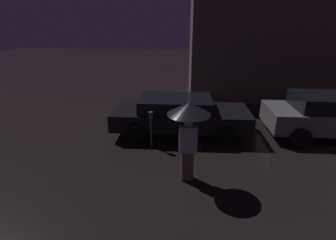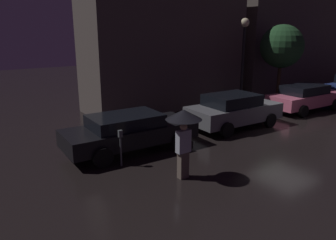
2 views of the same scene
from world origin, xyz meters
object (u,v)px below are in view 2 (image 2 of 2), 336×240
at_px(parked_car_pink, 305,97).
at_px(pedestrian_with_umbrella, 184,125).
at_px(parking_meter, 121,144).
at_px(parked_car_black, 129,131).
at_px(street_lamp_near, 244,44).
at_px(parked_car_grey, 233,110).

relative_size(parked_car_pink, pedestrian_with_umbrella, 2.22).
distance_m(parked_car_pink, parking_meter, 11.44).
bearing_deg(pedestrian_with_umbrella, parked_car_black, -87.83).
relative_size(parked_car_black, street_lamp_near, 1.00).
height_order(parked_car_black, parked_car_grey, parked_car_grey).
distance_m(parking_meter, street_lamp_near, 10.03).
distance_m(pedestrian_with_umbrella, street_lamp_near, 9.69).
height_order(parked_car_grey, pedestrian_with_umbrella, pedestrian_with_umbrella).
xyz_separation_m(parked_car_pink, pedestrian_with_umbrella, (-10.28, -2.98, 0.89)).
bearing_deg(parked_car_grey, parked_car_black, -178.63).
height_order(parked_car_black, parked_car_pink, parked_car_pink).
bearing_deg(parked_car_grey, parked_car_pink, 2.36).
xyz_separation_m(parked_car_grey, parking_meter, (-6.00, -1.11, -0.04)).
bearing_deg(parked_car_black, pedestrian_with_umbrella, -84.75).
distance_m(parked_car_black, parked_car_grey, 5.11).
height_order(parked_car_grey, street_lamp_near, street_lamp_near).
relative_size(parked_car_black, parked_car_grey, 1.11).
xyz_separation_m(parked_car_grey, pedestrian_with_umbrella, (-4.90, -2.89, 0.84)).
bearing_deg(parked_car_pink, parked_car_grey, -177.43).
bearing_deg(street_lamp_near, parked_car_pink, -44.51).
bearing_deg(street_lamp_near, pedestrian_with_umbrella, -145.98).
distance_m(parked_car_black, pedestrian_with_umbrella, 3.05).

